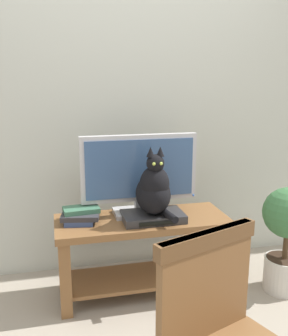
{
  "coord_description": "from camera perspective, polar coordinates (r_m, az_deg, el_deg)",
  "views": [
    {
      "loc": [
        -0.56,
        -1.81,
        1.43
      ],
      "look_at": [
        -0.02,
        0.49,
        0.87
      ],
      "focal_mm": 41.92,
      "sensor_mm": 36.0,
      "label": 1
    }
  ],
  "objects": [
    {
      "name": "media_box",
      "position": [
        2.53,
        1.31,
        -7.09
      ],
      "size": [
        0.39,
        0.24,
        0.05
      ],
      "color": "#2D2D30",
      "rests_on": "tv_stand"
    },
    {
      "name": "book_stack",
      "position": [
        2.53,
        -9.22,
        -6.78
      ],
      "size": [
        0.26,
        0.22,
        0.09
      ],
      "color": "#33477A",
      "rests_on": "tv_stand"
    },
    {
      "name": "potted_plant",
      "position": [
        2.8,
        20.06,
        -8.71
      ],
      "size": [
        0.34,
        0.34,
        0.73
      ],
      "color": "beige",
      "rests_on": "ground"
    },
    {
      "name": "back_wall",
      "position": [
        2.91,
        -2.28,
        12.63
      ],
      "size": [
        7.0,
        0.12,
        2.8
      ],
      "primitive_type": "cube",
      "color": "#B7BCB2",
      "rests_on": "ground"
    },
    {
      "name": "tv",
      "position": [
        2.57,
        -0.69,
        -0.67
      ],
      "size": [
        0.77,
        0.2,
        0.54
      ],
      "color": "#B7B7BC",
      "rests_on": "tv_stand"
    },
    {
      "name": "cat",
      "position": [
        2.46,
        1.45,
        -3.12
      ],
      "size": [
        0.22,
        0.36,
        0.44
      ],
      "color": "black",
      "rests_on": "media_box"
    },
    {
      "name": "tv_stand",
      "position": [
        2.64,
        -0.25,
        -10.81
      ],
      "size": [
        1.12,
        0.44,
        0.53
      ],
      "color": "brown",
      "rests_on": "ground"
    }
  ]
}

